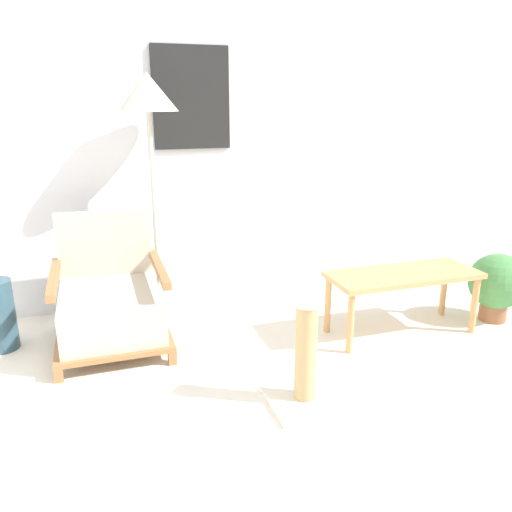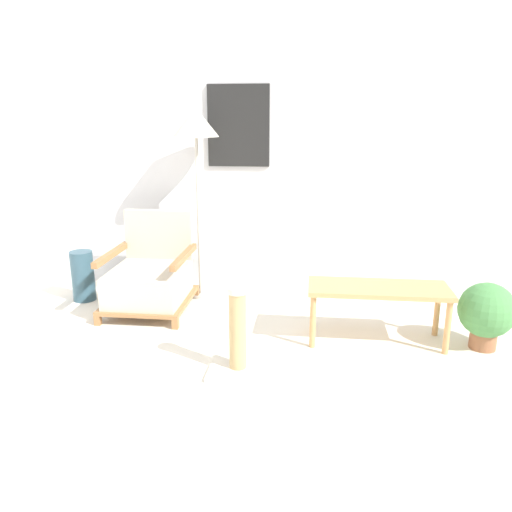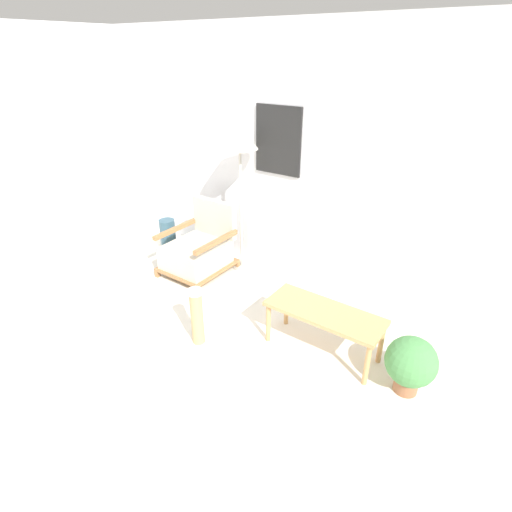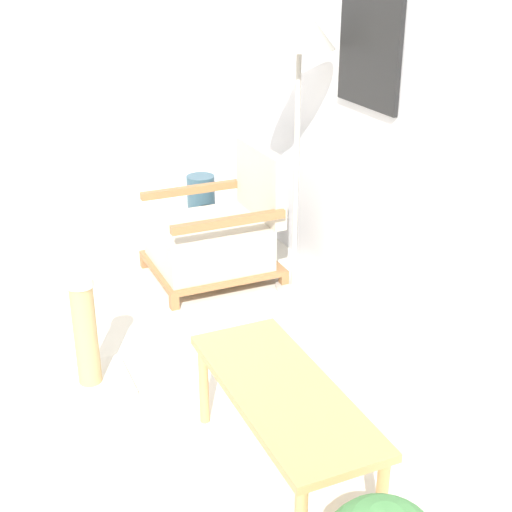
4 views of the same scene
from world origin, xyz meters
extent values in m
plane|color=silver|center=(0.00, 0.00, 0.00)|extent=(14.00, 14.00, 0.00)
cube|color=silver|center=(0.00, 2.26, 1.35)|extent=(8.00, 0.06, 2.70)
cube|color=black|center=(-0.12, 2.22, 1.55)|extent=(0.56, 0.02, 0.72)
cube|color=olive|center=(-1.14, 1.21, 0.04)|extent=(0.05, 0.05, 0.08)
cube|color=olive|center=(-0.49, 1.21, 0.04)|extent=(0.05, 0.05, 0.08)
cube|color=olive|center=(-1.14, 1.93, 0.04)|extent=(0.05, 0.05, 0.08)
cube|color=olive|center=(-0.49, 1.93, 0.04)|extent=(0.05, 0.05, 0.08)
cube|color=olive|center=(-0.81, 1.57, 0.10)|extent=(0.69, 0.77, 0.03)
cube|color=#BCB29E|center=(-0.81, 1.55, 0.24)|extent=(0.61, 0.67, 0.26)
cube|color=#BCB29E|center=(-0.81, 1.92, 0.60)|extent=(0.61, 0.08, 0.45)
cube|color=olive|center=(-1.13, 1.57, 0.50)|extent=(0.05, 0.71, 0.05)
cube|color=olive|center=(-0.50, 1.57, 0.50)|extent=(0.05, 0.71, 0.05)
cylinder|color=#B7B2A8|center=(-0.46, 1.98, 0.01)|extent=(0.23, 0.23, 0.03)
cylinder|color=#B7B2A8|center=(-0.46, 1.98, 0.74)|extent=(0.03, 0.03, 1.44)
cone|color=beige|center=(-0.46, 1.98, 1.59)|extent=(0.40, 0.40, 0.25)
cube|color=tan|center=(1.06, 1.16, 0.42)|extent=(1.02, 0.40, 0.04)
cylinder|color=tan|center=(0.59, 1.00, 0.20)|extent=(0.04, 0.04, 0.40)
cylinder|color=tan|center=(1.54, 1.00, 0.20)|extent=(0.04, 0.04, 0.40)
cylinder|color=tan|center=(0.59, 1.32, 0.20)|extent=(0.04, 0.04, 0.40)
cylinder|color=tan|center=(1.54, 1.32, 0.20)|extent=(0.04, 0.04, 0.40)
cylinder|color=#935B3D|center=(1.83, 1.13, 0.06)|extent=(0.19, 0.19, 0.13)
sphere|color=#4C8E4C|center=(1.83, 1.13, 0.30)|extent=(0.40, 0.40, 0.40)
cube|color=beige|center=(0.11, 0.59, 0.01)|extent=(0.37, 0.37, 0.03)
cylinder|color=tan|center=(0.11, 0.59, 0.29)|extent=(0.11, 0.11, 0.52)
cylinder|color=beige|center=(0.11, 0.59, 0.57)|extent=(0.13, 0.13, 0.04)
camera|label=1|loc=(-0.85, -1.52, 1.51)|focal=35.00mm
camera|label=2|loc=(0.57, -2.37, 1.63)|focal=35.00mm
camera|label=3|loc=(2.21, -1.46, 2.43)|focal=28.00mm
camera|label=4|loc=(3.12, 0.14, 2.02)|focal=50.00mm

